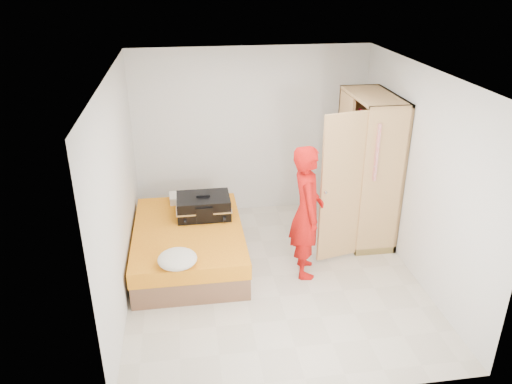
{
  "coord_description": "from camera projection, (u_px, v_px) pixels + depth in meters",
  "views": [
    {
      "loc": [
        -1.0,
        -5.31,
        3.67
      ],
      "look_at": [
        -0.16,
        0.44,
        1.0
      ],
      "focal_mm": 35.0,
      "sensor_mm": 36.0,
      "label": 1
    }
  ],
  "objects": [
    {
      "name": "bed",
      "position": [
        189.0,
        244.0,
        6.67
      ],
      "size": [
        1.42,
        2.02,
        0.5
      ],
      "color": "brown",
      "rests_on": "ground"
    },
    {
      "name": "room",
      "position": [
        274.0,
        184.0,
        5.9
      ],
      "size": [
        4.0,
        4.02,
        2.6
      ],
      "color": "beige",
      "rests_on": "ground"
    },
    {
      "name": "suitcase",
      "position": [
        204.0,
        206.0,
        6.83
      ],
      "size": [
        0.74,
        0.55,
        0.32
      ],
      "rotation": [
        0.0,
        0.0,
        0.0
      ],
      "color": "black",
      "rests_on": "bed"
    },
    {
      "name": "wardrobe",
      "position": [
        365.0,
        173.0,
        6.98
      ],
      "size": [
        1.16,
        1.31,
        2.1
      ],
      "color": "tan",
      "rests_on": "ground"
    },
    {
      "name": "pillow",
      "position": [
        190.0,
        197.0,
        7.31
      ],
      "size": [
        0.59,
        0.32,
        0.1
      ],
      "primitive_type": "cube",
      "rotation": [
        0.0,
        0.0,
        0.04
      ],
      "color": "white",
      "rests_on": "bed"
    },
    {
      "name": "person",
      "position": [
        307.0,
        212.0,
        6.18
      ],
      "size": [
        0.47,
        0.67,
        1.73
      ],
      "primitive_type": "imported",
      "rotation": [
        0.0,
        0.0,
        1.47
      ],
      "color": "red",
      "rests_on": "ground"
    },
    {
      "name": "round_cushion",
      "position": [
        177.0,
        259.0,
        5.72
      ],
      "size": [
        0.45,
        0.45,
        0.17
      ],
      "primitive_type": "ellipsoid",
      "color": "white",
      "rests_on": "bed"
    }
  ]
}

